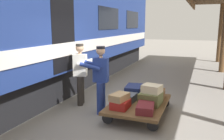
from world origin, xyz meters
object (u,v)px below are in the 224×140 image
object	(u,v)px
train_car	(19,30)
suitcase_maroon_trunk	(145,108)
suitcase_slate_roller	(128,98)
suitcase_brown_leather	(155,93)
porter_in_overalls	(100,78)
porter_by_door	(81,72)
luggage_cart	(139,104)
suitcase_tan_vintage	(119,97)
suitcase_navy_fabric	(134,90)
suitcase_cream_canvas	(152,89)
suitcase_red_plastic	(121,104)
suitcase_olive_duffel	(151,98)

from	to	relation	value
train_car	suitcase_maroon_trunk	xyz separation A→B (m)	(-3.90, 0.58, -1.66)
suitcase_slate_roller	suitcase_brown_leather	bearing A→B (deg)	-136.96
porter_in_overalls	porter_by_door	size ratio (longest dim) A/B	1.00
luggage_cart	porter_by_door	bearing A→B (deg)	-6.30
luggage_cart	suitcase_tan_vintage	world-z (taller)	suitcase_tan_vintage
suitcase_maroon_trunk	suitcase_navy_fabric	bearing A→B (deg)	-61.83
train_car	suitcase_navy_fabric	bearing A→B (deg)	-171.20
train_car	suitcase_tan_vintage	bearing A→B (deg)	169.78
suitcase_cream_canvas	porter_by_door	xyz separation A→B (m)	(2.02, -0.19, 0.22)
train_car	porter_by_door	size ratio (longest dim) A/B	10.90
luggage_cart	suitcase_red_plastic	distance (m)	0.64
train_car	suitcase_navy_fabric	xyz separation A→B (m)	(-3.32, -0.51, -1.61)
suitcase_brown_leather	suitcase_red_plastic	bearing A→B (deg)	61.83
luggage_cart	porter_in_overalls	xyz separation A→B (m)	(0.94, 0.24, 0.65)
suitcase_maroon_trunk	luggage_cart	bearing A→B (deg)	-61.83
suitcase_navy_fabric	porter_by_door	bearing A→B (deg)	14.18
suitcase_cream_canvas	porter_in_overalls	size ratio (longest dim) A/B	0.25
luggage_cart	suitcase_maroon_trunk	world-z (taller)	suitcase_maroon_trunk
suitcase_slate_roller	suitcase_tan_vintage	xyz separation A→B (m)	(0.02, 0.56, 0.17)
luggage_cart	suitcase_slate_roller	xyz separation A→B (m)	(0.29, 0.00, 0.14)
luggage_cart	porter_in_overalls	bearing A→B (deg)	14.21
suitcase_olive_duffel	suitcase_cream_canvas	distance (m)	0.24
suitcase_olive_duffel	suitcase_brown_leather	distance (m)	0.55
porter_by_door	luggage_cart	bearing A→B (deg)	173.70
suitcase_red_plastic	suitcase_cream_canvas	distance (m)	0.87
suitcase_navy_fabric	suitcase_cream_canvas	size ratio (longest dim) A/B	1.45
suitcase_maroon_trunk	porter_in_overalls	xyz separation A→B (m)	(1.23, -0.31, 0.52)
suitcase_brown_leather	suitcase_olive_duffel	bearing A→B (deg)	90.00
suitcase_tan_vintage	porter_in_overalls	distance (m)	0.78
train_car	suitcase_red_plastic	size ratio (longest dim) A/B	39.65
suitcase_olive_duffel	suitcase_navy_fabric	size ratio (longest dim) A/B	0.93
luggage_cart	suitcase_cream_canvas	size ratio (longest dim) A/B	4.59
suitcase_tan_vintage	porter_by_door	xyz separation A→B (m)	(1.39, -0.75, 0.34)
suitcase_slate_roller	suitcase_tan_vintage	bearing A→B (deg)	87.63
suitcase_brown_leather	porter_by_door	world-z (taller)	porter_by_door
train_car	suitcase_navy_fabric	size ratio (longest dim) A/B	29.66
luggage_cart	suitcase_red_plastic	xyz separation A→B (m)	(0.29, 0.55, 0.14)
suitcase_olive_duffel	suitcase_navy_fabric	distance (m)	0.80
train_car	suitcase_cream_canvas	world-z (taller)	train_car
suitcase_maroon_trunk	suitcase_cream_canvas	distance (m)	0.62
luggage_cart	suitcase_cream_canvas	bearing A→B (deg)	179.18
train_car	suitcase_slate_roller	size ratio (longest dim) A/B	41.61
suitcase_slate_roller	luggage_cart	bearing A→B (deg)	-180.00
train_car	suitcase_red_plastic	xyz separation A→B (m)	(-3.32, 0.58, -1.65)
suitcase_maroon_trunk	porter_by_door	world-z (taller)	porter_by_door
suitcase_maroon_trunk	suitcase_olive_duffel	size ratio (longest dim) A/B	1.07
suitcase_maroon_trunk	porter_by_door	size ratio (longest dim) A/B	0.37
suitcase_olive_duffel	porter_by_door	xyz separation A→B (m)	(2.00, -0.19, 0.46)
suitcase_brown_leather	suitcase_tan_vintage	world-z (taller)	suitcase_tan_vintage
suitcase_brown_leather	porter_in_overalls	size ratio (longest dim) A/B	0.29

